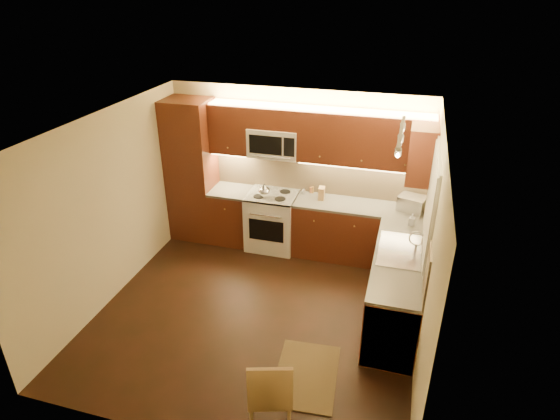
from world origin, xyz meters
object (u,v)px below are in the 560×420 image
(kettle, at_px, (264,190))
(soap_bottle, at_px, (412,220))
(knife_block, at_px, (322,193))
(sink, at_px, (401,245))
(toaster_oven, at_px, (412,204))
(dining_chair, at_px, (270,391))
(stove, at_px, (272,220))
(microwave, at_px, (274,142))

(kettle, bearing_deg, soap_bottle, -11.44)
(kettle, relative_size, knife_block, 1.09)
(sink, distance_m, toaster_oven, 1.19)
(sink, height_order, dining_chair, sink)
(stove, relative_size, knife_block, 4.74)
(microwave, distance_m, dining_chair, 3.78)
(kettle, distance_m, soap_bottle, 2.22)
(toaster_oven, relative_size, soap_bottle, 2.18)
(sink, bearing_deg, toaster_oven, 85.62)
(microwave, distance_m, soap_bottle, 2.30)
(sink, relative_size, soap_bottle, 5.05)
(knife_block, bearing_deg, toaster_oven, -5.75)
(toaster_oven, xyz_separation_m, knife_block, (-1.33, 0.02, -0.01))
(soap_bottle, bearing_deg, toaster_oven, 103.80)
(sink, height_order, soap_bottle, soap_bottle)
(sink, height_order, kettle, kettle)
(microwave, relative_size, toaster_oven, 2.05)
(sink, xyz_separation_m, kettle, (-2.09, 1.01, 0.05))
(stove, xyz_separation_m, dining_chair, (0.97, -3.29, 0.00))
(soap_bottle, bearing_deg, kettle, -176.04)
(sink, relative_size, toaster_oven, 2.31)
(stove, relative_size, sink, 1.07)
(soap_bottle, bearing_deg, microwave, 177.08)
(kettle, relative_size, toaster_oven, 0.57)
(microwave, height_order, dining_chair, microwave)
(sink, bearing_deg, kettle, 154.26)
(kettle, bearing_deg, stove, 47.64)
(toaster_oven, bearing_deg, kettle, -157.34)
(sink, bearing_deg, microwave, 147.79)
(stove, height_order, soap_bottle, soap_bottle)
(microwave, bearing_deg, soap_bottle, -14.29)
(sink, height_order, toaster_oven, toaster_oven)
(toaster_oven, bearing_deg, stove, -160.31)
(sink, distance_m, soap_bottle, 0.73)
(microwave, height_order, knife_block, microwave)
(kettle, xyz_separation_m, dining_chair, (1.07, -3.17, -0.56))
(knife_block, relative_size, soap_bottle, 1.14)
(soap_bottle, distance_m, dining_chair, 3.15)
(knife_block, height_order, soap_bottle, knife_block)
(toaster_oven, height_order, soap_bottle, toaster_oven)
(soap_bottle, bearing_deg, stove, -179.43)
(toaster_oven, relative_size, dining_chair, 0.40)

